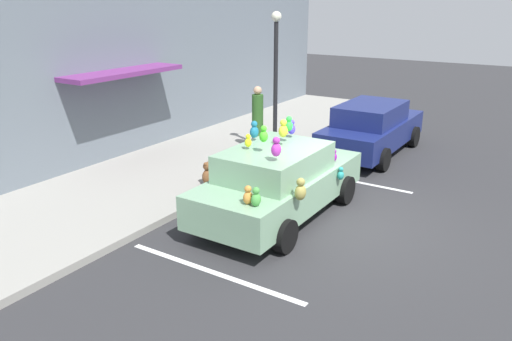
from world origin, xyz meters
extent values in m
plane|color=#2D2D30|center=(0.00, 0.00, 0.00)|extent=(60.00, 60.00, 0.00)
cube|color=gray|center=(0.00, 5.00, 0.07)|extent=(24.00, 4.00, 0.15)
cube|color=slate|center=(0.00, 7.15, 3.20)|extent=(24.00, 0.30, 6.40)
cube|color=#6E2D72|center=(0.44, 6.60, 2.55)|extent=(3.60, 1.10, 0.12)
cube|color=silver|center=(2.47, 1.00, 0.00)|extent=(0.12, 3.60, 0.01)
cube|color=silver|center=(-3.05, 1.00, 0.00)|extent=(0.12, 3.60, 0.01)
cube|color=#81AC88|center=(-0.37, 1.24, 0.64)|extent=(4.46, 1.83, 0.68)
cube|color=#81AC88|center=(-0.59, 1.24, 1.26)|extent=(2.32, 1.61, 0.56)
cylinder|color=black|center=(1.01, 2.15, 0.32)|extent=(0.64, 0.22, 0.64)
cylinder|color=black|center=(1.01, 0.33, 0.32)|extent=(0.64, 0.22, 0.64)
cylinder|color=black|center=(-1.75, 2.15, 0.32)|extent=(0.64, 0.22, 0.64)
cylinder|color=black|center=(-1.75, 0.33, 0.32)|extent=(0.64, 0.22, 0.64)
ellipsoid|color=teal|center=(0.52, 0.26, 0.83)|extent=(0.17, 0.14, 0.20)
sphere|color=teal|center=(0.52, 0.26, 0.96)|extent=(0.11, 0.11, 0.11)
ellipsoid|color=#A49949|center=(-1.39, 0.22, 1.07)|extent=(0.25, 0.20, 0.29)
sphere|color=#A49949|center=(-1.39, 0.22, 1.27)|extent=(0.16, 0.16, 0.16)
ellipsoid|color=#30E841|center=(-0.04, 1.24, 1.90)|extent=(0.19, 0.15, 0.22)
sphere|color=#30E841|center=(-0.04, 1.24, 2.05)|extent=(0.12, 0.12, 0.12)
ellipsoid|color=yellow|center=(-0.34, 1.20, 1.86)|extent=(0.22, 0.18, 0.26)
sphere|color=yellow|center=(-0.34, 1.20, 2.03)|extent=(0.14, 0.14, 0.14)
ellipsoid|color=yellow|center=(-0.93, 1.67, 1.68)|extent=(0.16, 0.13, 0.19)
sphere|color=yellow|center=(-0.93, 1.67, 1.81)|extent=(0.10, 0.10, 0.10)
ellipsoid|color=blue|center=(1.38, 1.67, 1.08)|extent=(0.16, 0.13, 0.19)
sphere|color=blue|center=(1.38, 1.67, 1.21)|extent=(0.10, 0.10, 0.10)
ellipsoid|color=#48DC29|center=(-0.94, 1.29, 1.87)|extent=(0.19, 0.16, 0.23)
sphere|color=#48DC29|center=(-0.94, 1.29, 2.03)|extent=(0.12, 0.12, 0.12)
ellipsoid|color=#A938DF|center=(-1.25, 1.92, 1.14)|extent=(0.27, 0.22, 0.32)
sphere|color=#A938DF|center=(-1.25, 1.92, 1.36)|extent=(0.17, 0.17, 0.17)
ellipsoid|color=#B64619|center=(0.99, 1.90, 1.15)|extent=(0.27, 0.22, 0.32)
sphere|color=#B64619|center=(0.99, 1.90, 1.37)|extent=(0.17, 0.17, 0.17)
ellipsoid|color=#4C3BE3|center=(0.35, 1.38, 1.72)|extent=(0.19, 0.15, 0.22)
sphere|color=#4C3BE3|center=(0.35, 1.38, 1.88)|extent=(0.12, 0.12, 0.12)
ellipsoid|color=orange|center=(-2.18, 0.84, 1.10)|extent=(0.20, 0.16, 0.24)
sphere|color=orange|center=(-2.18, 0.84, 1.26)|extent=(0.13, 0.13, 0.13)
ellipsoid|color=#42BDE0|center=(0.81, 1.47, 1.08)|extent=(0.16, 0.13, 0.19)
sphere|color=#42BDE0|center=(0.81, 1.47, 1.21)|extent=(0.10, 0.10, 0.10)
ellipsoid|color=#4CA446|center=(-2.18, 0.67, 1.10)|extent=(0.20, 0.17, 0.24)
sphere|color=#4CA446|center=(-2.18, 0.67, 1.27)|extent=(0.13, 0.13, 0.13)
ellipsoid|color=#BF33B7|center=(-1.30, 0.80, 1.76)|extent=(0.22, 0.18, 0.26)
sphere|color=#BF33B7|center=(-1.30, 0.80, 1.94)|extent=(0.14, 0.14, 0.14)
ellipsoid|color=#871792|center=(0.89, 0.59, 1.08)|extent=(0.16, 0.13, 0.19)
sphere|color=#871792|center=(0.89, 0.59, 1.21)|extent=(0.10, 0.10, 0.10)
ellipsoid|color=teal|center=(0.69, 1.74, 1.13)|extent=(0.26, 0.21, 0.30)
sphere|color=teal|center=(0.69, 1.74, 1.34)|extent=(0.16, 0.16, 0.16)
ellipsoid|color=#1A6C8E|center=(-0.32, 1.92, 1.73)|extent=(0.21, 0.17, 0.25)
sphere|color=#1A6C8E|center=(-0.32, 1.92, 1.91)|extent=(0.14, 0.14, 0.14)
ellipsoid|color=purple|center=(0.66, 1.61, 1.15)|extent=(0.28, 0.23, 0.33)
sphere|color=purple|center=(0.66, 1.61, 1.38)|extent=(0.18, 0.18, 0.18)
cube|color=navy|center=(5.08, 1.23, 0.64)|extent=(4.53, 1.73, 0.68)
cube|color=navy|center=(4.85, 1.23, 1.26)|extent=(2.36, 1.52, 0.56)
cylinder|color=black|center=(6.49, 2.10, 0.32)|extent=(0.64, 0.22, 0.64)
cylinder|color=black|center=(6.49, 0.37, 0.32)|extent=(0.64, 0.22, 0.64)
cylinder|color=black|center=(3.68, 2.10, 0.32)|extent=(0.64, 0.22, 0.64)
cylinder|color=black|center=(3.68, 0.37, 0.32)|extent=(0.64, 0.22, 0.64)
ellipsoid|color=brown|center=(-0.01, 3.46, 0.34)|extent=(0.30, 0.25, 0.37)
sphere|color=brown|center=(-0.01, 3.46, 0.60)|extent=(0.21, 0.21, 0.21)
sphere|color=brown|center=(-0.08, 3.46, 0.68)|extent=(0.09, 0.09, 0.09)
sphere|color=brown|center=(0.06, 3.46, 0.68)|extent=(0.09, 0.09, 0.09)
cylinder|color=black|center=(3.24, 3.50, 1.98)|extent=(0.12, 0.12, 3.66)
sphere|color=#EAEACC|center=(3.24, 3.50, 3.95)|extent=(0.28, 0.28, 0.28)
cylinder|color=#2F5D24|center=(3.24, 4.10, 0.96)|extent=(0.33, 0.33, 1.62)
sphere|color=tan|center=(3.24, 4.10, 1.90)|extent=(0.24, 0.24, 0.24)
camera|label=1|loc=(-8.97, -3.68, 4.40)|focal=35.22mm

